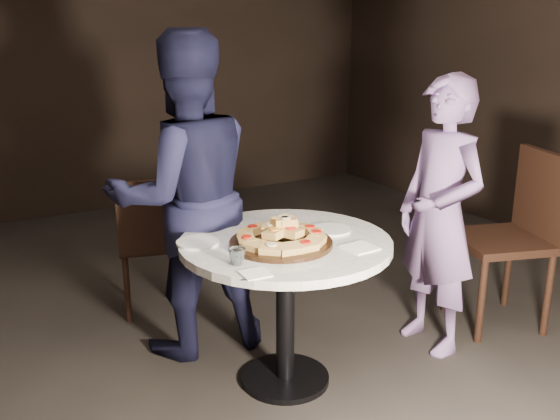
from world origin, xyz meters
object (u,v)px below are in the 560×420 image
focaccia_pile (281,234)px  chair_right (518,227)px  diner_navy (186,197)px  diner_teal (440,216)px  serving_board (281,243)px  table (285,267)px  water_glass (237,256)px  chair_far (153,236)px

focaccia_pile → chair_right: bearing=-2.5°
diner_navy → diner_teal: (1.14, -0.66, -0.11)m
focaccia_pile → chair_right: chair_right is taller
serving_board → diner_navy: 0.67m
table → serving_board: serving_board is taller
water_glass → diner_teal: size_ratio=0.05×
table → water_glass: 0.41m
chair_far → diner_teal: size_ratio=0.59×
focaccia_pile → chair_far: bearing=101.4°
water_glass → chair_far: chair_far is taller
table → focaccia_pile: bearing=-135.6°
focaccia_pile → diner_navy: diner_navy is taller
water_glass → chair_far: 1.25m
chair_far → chair_right: chair_right is taller
serving_board → chair_right: 1.55m
table → chair_far: chair_far is taller
table → water_glass: (-0.33, -0.16, 0.17)m
water_glass → chair_far: size_ratio=0.09×
water_glass → diner_navy: size_ratio=0.04×
diner_teal → chair_far: bearing=-133.6°
serving_board → chair_far: chair_far is taller
table → chair_right: 1.49m
table → focaccia_pile: size_ratio=2.80×
water_glass → focaccia_pile: bearing=21.1°
chair_far → diner_teal: (1.17, -1.14, 0.24)m
water_glass → serving_board: bearing=21.1°
table → focaccia_pile: 0.20m
focaccia_pile → serving_board: bearing=-154.8°
serving_board → chair_far: (-0.22, 1.11, -0.26)m
diner_navy → serving_board: bearing=113.3°
water_glass → diner_teal: 1.23m
focaccia_pile → chair_far: size_ratio=0.49×
water_glass → chair_far: bearing=87.4°
chair_right → table: bearing=-75.7°
table → diner_teal: bearing=-5.5°
focaccia_pile → diner_teal: diner_teal is taller
focaccia_pile → table: bearing=44.4°
table → serving_board: size_ratio=2.51×
chair_right → diner_navy: (-1.73, 0.70, 0.25)m
chair_right → diner_teal: bearing=-74.4°
serving_board → water_glass: 0.30m
diner_navy → diner_teal: diner_navy is taller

